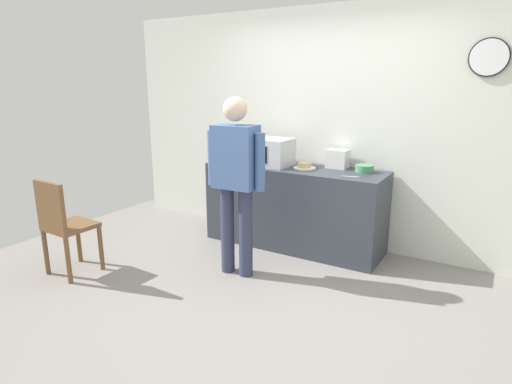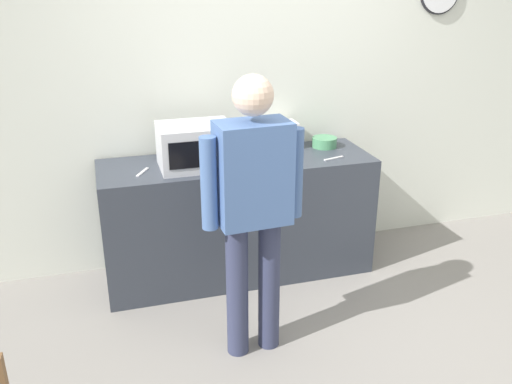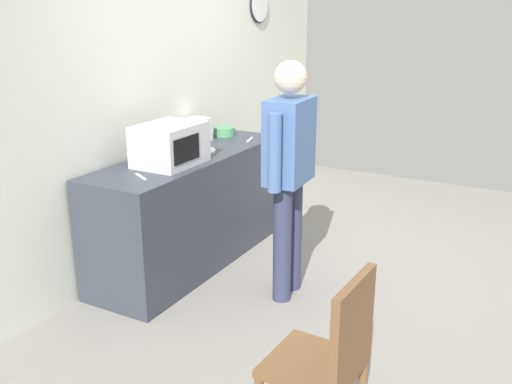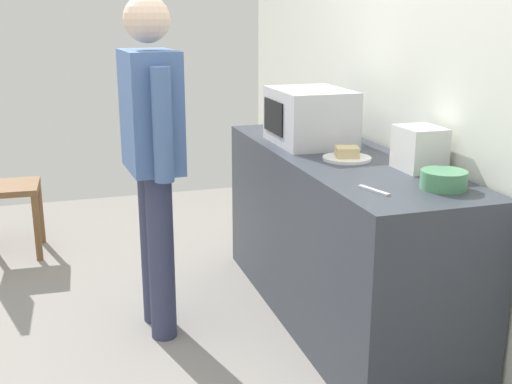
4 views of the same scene
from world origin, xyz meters
name	(u,v)px [view 3 (image 3 of 4)]	position (x,y,z in m)	size (l,w,h in m)	color
ground_plane	(342,280)	(0.00, 0.00, 0.00)	(6.00, 6.00, 0.00)	gray
back_wall	(168,96)	(0.01, 1.60, 1.30)	(5.40, 0.13, 2.60)	silver
kitchen_counter	(192,209)	(-0.25, 1.22, 0.45)	(1.97, 0.62, 0.91)	#333842
microwave	(170,144)	(-0.56, 1.17, 1.06)	(0.50, 0.39, 0.30)	silver
sandwich_plate	(201,149)	(-0.13, 1.20, 0.93)	(0.24, 0.24, 0.07)	white
salad_bowl	(224,131)	(0.48, 1.35, 0.94)	(0.19, 0.19, 0.08)	#4C8E60
toaster	(197,130)	(0.16, 1.43, 1.01)	(0.22, 0.18, 0.20)	silver
fork_utensil	(250,140)	(0.43, 1.06, 0.91)	(0.17, 0.02, 0.01)	silver
spoon_utensil	(141,177)	(-0.93, 1.15, 0.91)	(0.17, 0.02, 0.01)	silver
person_standing	(289,164)	(-0.40, 0.28, 0.99)	(0.59, 0.26, 1.69)	#313653
wooden_chair	(329,360)	(-1.78, -0.58, 0.52)	(0.42, 0.42, 0.94)	brown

